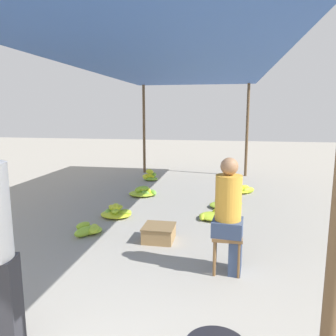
{
  "coord_description": "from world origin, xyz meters",
  "views": [
    {
      "loc": [
        0.96,
        -1.39,
        1.86
      ],
      "look_at": [
        0.0,
        3.94,
        0.92
      ],
      "focal_mm": 35.0,
      "sensor_mm": 36.0,
      "label": 1
    }
  ],
  "objects_px": {
    "stool": "(227,242)",
    "banana_pile_right_0": "(216,216)",
    "crate_near": "(159,233)",
    "banana_pile_right_1": "(226,203)",
    "vendor_seated": "(230,213)",
    "banana_pile_left_3": "(150,177)",
    "banana_pile_right_2": "(238,189)",
    "banana_pile_left_0": "(89,229)",
    "banana_pile_left_2": "(144,192)",
    "banana_pile_left_1": "(115,212)"
  },
  "relations": [
    {
      "from": "vendor_seated",
      "to": "banana_pile_left_2",
      "type": "relative_size",
      "value": 2.04
    },
    {
      "from": "banana_pile_right_1",
      "to": "crate_near",
      "type": "distance_m",
      "value": 2.1
    },
    {
      "from": "stool",
      "to": "banana_pile_left_1",
      "type": "bearing_deg",
      "value": 138.95
    },
    {
      "from": "banana_pile_right_2",
      "to": "crate_near",
      "type": "bearing_deg",
      "value": -111.19
    },
    {
      "from": "banana_pile_left_2",
      "to": "banana_pile_right_1",
      "type": "relative_size",
      "value": 1.03
    },
    {
      "from": "banana_pile_left_3",
      "to": "banana_pile_right_2",
      "type": "xyz_separation_m",
      "value": [
        2.34,
        -0.95,
        -0.04
      ]
    },
    {
      "from": "banana_pile_right_1",
      "to": "crate_near",
      "type": "relative_size",
      "value": 1.43
    },
    {
      "from": "banana_pile_left_0",
      "to": "banana_pile_right_0",
      "type": "distance_m",
      "value": 2.16
    },
    {
      "from": "banana_pile_left_2",
      "to": "banana_pile_left_3",
      "type": "height_order",
      "value": "banana_pile_left_3"
    },
    {
      "from": "banana_pile_left_1",
      "to": "crate_near",
      "type": "xyz_separation_m",
      "value": [
        0.99,
        -0.94,
        0.03
      ]
    },
    {
      "from": "banana_pile_left_2",
      "to": "banana_pile_right_0",
      "type": "distance_m",
      "value": 2.14
    },
    {
      "from": "stool",
      "to": "banana_pile_left_2",
      "type": "relative_size",
      "value": 0.69
    },
    {
      "from": "crate_near",
      "to": "banana_pile_right_0",
      "type": "bearing_deg",
      "value": 54.82
    },
    {
      "from": "banana_pile_left_1",
      "to": "banana_pile_right_1",
      "type": "distance_m",
      "value": 2.16
    },
    {
      "from": "stool",
      "to": "banana_pile_left_3",
      "type": "relative_size",
      "value": 1.03
    },
    {
      "from": "stool",
      "to": "banana_pile_left_2",
      "type": "distance_m",
      "value": 3.74
    },
    {
      "from": "stool",
      "to": "banana_pile_left_3",
      "type": "distance_m",
      "value": 5.32
    },
    {
      "from": "banana_pile_left_1",
      "to": "banana_pile_left_2",
      "type": "relative_size",
      "value": 0.86
    },
    {
      "from": "stool",
      "to": "banana_pile_left_1",
      "type": "distance_m",
      "value": 2.62
    },
    {
      "from": "banana_pile_right_2",
      "to": "banana_pile_left_2",
      "type": "bearing_deg",
      "value": -161.73
    },
    {
      "from": "banana_pile_left_0",
      "to": "banana_pile_right_1",
      "type": "height_order",
      "value": "banana_pile_right_1"
    },
    {
      "from": "banana_pile_left_3",
      "to": "banana_pile_right_1",
      "type": "distance_m",
      "value": 3.06
    },
    {
      "from": "banana_pile_right_1",
      "to": "banana_pile_right_2",
      "type": "relative_size",
      "value": 0.92
    },
    {
      "from": "banana_pile_left_3",
      "to": "banana_pile_right_1",
      "type": "bearing_deg",
      "value": -47.41
    },
    {
      "from": "banana_pile_right_0",
      "to": "banana_pile_left_0",
      "type": "bearing_deg",
      "value": -151.6
    },
    {
      "from": "banana_pile_right_1",
      "to": "banana_pile_right_2",
      "type": "xyz_separation_m",
      "value": [
        0.28,
        1.3,
        -0.02
      ]
    },
    {
      "from": "banana_pile_left_0",
      "to": "banana_pile_left_2",
      "type": "relative_size",
      "value": 0.91
    },
    {
      "from": "banana_pile_right_0",
      "to": "banana_pile_right_1",
      "type": "height_order",
      "value": "banana_pile_right_1"
    },
    {
      "from": "vendor_seated",
      "to": "banana_pile_left_2",
      "type": "distance_m",
      "value": 3.8
    },
    {
      "from": "banana_pile_right_1",
      "to": "crate_near",
      "type": "height_order",
      "value": "banana_pile_right_1"
    },
    {
      "from": "banana_pile_left_0",
      "to": "banana_pile_right_1",
      "type": "bearing_deg",
      "value": 40.74
    },
    {
      "from": "stool",
      "to": "banana_pile_left_2",
      "type": "bearing_deg",
      "value": 119.44
    },
    {
      "from": "banana_pile_left_0",
      "to": "stool",
      "type": "bearing_deg",
      "value": -22.13
    },
    {
      "from": "vendor_seated",
      "to": "banana_pile_left_0",
      "type": "height_order",
      "value": "vendor_seated"
    },
    {
      "from": "stool",
      "to": "banana_pile_right_0",
      "type": "xyz_separation_m",
      "value": [
        -0.19,
        1.88,
        -0.31
      ]
    },
    {
      "from": "banana_pile_right_0",
      "to": "banana_pile_right_2",
      "type": "bearing_deg",
      "value": 77.75
    },
    {
      "from": "banana_pile_left_3",
      "to": "banana_pile_right_0",
      "type": "xyz_separation_m",
      "value": [
        1.9,
        -3.01,
        -0.05
      ]
    },
    {
      "from": "banana_pile_left_1",
      "to": "banana_pile_left_3",
      "type": "xyz_separation_m",
      "value": [
        -0.12,
        3.18,
        0.02
      ]
    },
    {
      "from": "vendor_seated",
      "to": "banana_pile_left_1",
      "type": "height_order",
      "value": "vendor_seated"
    },
    {
      "from": "stool",
      "to": "banana_pile_right_2",
      "type": "height_order",
      "value": "stool"
    },
    {
      "from": "vendor_seated",
      "to": "banana_pile_right_1",
      "type": "xyz_separation_m",
      "value": [
        -0.04,
        2.64,
        -0.63
      ]
    },
    {
      "from": "stool",
      "to": "vendor_seated",
      "type": "bearing_deg",
      "value": 5.4
    },
    {
      "from": "banana_pile_right_0",
      "to": "crate_near",
      "type": "relative_size",
      "value": 1.28
    },
    {
      "from": "banana_pile_left_1",
      "to": "banana_pile_right_0",
      "type": "distance_m",
      "value": 1.78
    },
    {
      "from": "banana_pile_left_1",
      "to": "banana_pile_right_1",
      "type": "bearing_deg",
      "value": 25.5
    },
    {
      "from": "banana_pile_right_2",
      "to": "crate_near",
      "type": "height_order",
      "value": "crate_near"
    },
    {
      "from": "banana_pile_left_3",
      "to": "banana_pile_right_2",
      "type": "relative_size",
      "value": 0.63
    },
    {
      "from": "vendor_seated",
      "to": "banana_pile_right_0",
      "type": "distance_m",
      "value": 2.0
    },
    {
      "from": "banana_pile_left_0",
      "to": "banana_pile_right_0",
      "type": "height_order",
      "value": "banana_pile_right_0"
    },
    {
      "from": "banana_pile_left_0",
      "to": "banana_pile_left_1",
      "type": "distance_m",
      "value": 0.87
    }
  ]
}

